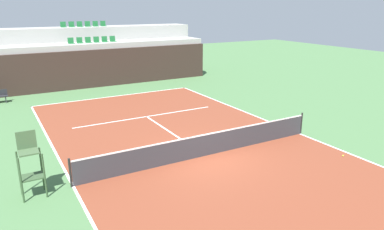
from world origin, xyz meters
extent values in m
plane|color=#477042|center=(0.00, 0.00, 0.00)|extent=(80.00, 80.00, 0.00)
cube|color=brown|center=(0.00, 0.00, 0.01)|extent=(11.00, 24.00, 0.01)
cube|color=white|center=(0.00, 11.95, 0.01)|extent=(11.00, 0.10, 0.00)
cube|color=white|center=(-5.45, 0.00, 0.01)|extent=(0.10, 24.00, 0.00)
cube|color=white|center=(5.45, 0.00, 0.01)|extent=(0.10, 24.00, 0.00)
cube|color=white|center=(0.00, 6.40, 0.01)|extent=(8.26, 0.10, 0.00)
cube|color=white|center=(0.00, 3.20, 0.01)|extent=(0.10, 6.40, 0.00)
cube|color=#33231E|center=(0.00, 15.59, 1.43)|extent=(18.47, 0.30, 2.87)
cube|color=#9E9E99|center=(0.00, 16.94, 1.64)|extent=(18.47, 2.40, 3.28)
cube|color=#9E9E99|center=(0.00, 19.34, 2.19)|extent=(18.47, 2.40, 4.38)
cube|color=#1E6633|center=(-1.65, 16.94, 3.30)|extent=(0.44, 0.44, 0.04)
cube|color=#1E6633|center=(-1.65, 17.14, 3.52)|extent=(0.44, 0.04, 0.40)
cube|color=#1E6633|center=(-0.99, 16.94, 3.30)|extent=(0.44, 0.44, 0.04)
cube|color=#1E6633|center=(-0.99, 17.14, 3.52)|extent=(0.44, 0.04, 0.40)
cube|color=#1E6633|center=(-0.33, 16.94, 3.30)|extent=(0.44, 0.44, 0.04)
cube|color=#1E6633|center=(-0.33, 17.14, 3.52)|extent=(0.44, 0.04, 0.40)
cube|color=#1E6633|center=(0.33, 16.94, 3.30)|extent=(0.44, 0.44, 0.04)
cube|color=#1E6633|center=(0.33, 17.14, 3.52)|extent=(0.44, 0.04, 0.40)
cube|color=#1E6633|center=(0.99, 16.94, 3.30)|extent=(0.44, 0.44, 0.04)
cube|color=#1E6633|center=(0.99, 17.14, 3.52)|extent=(0.44, 0.04, 0.40)
cube|color=#1E6633|center=(1.65, 16.94, 3.30)|extent=(0.44, 0.44, 0.04)
cube|color=#1E6633|center=(1.65, 17.14, 3.52)|extent=(0.44, 0.04, 0.40)
cube|color=#1E6633|center=(-1.65, 19.34, 4.40)|extent=(0.44, 0.44, 0.04)
cube|color=#1E6633|center=(-1.65, 19.54, 4.62)|extent=(0.44, 0.04, 0.40)
cube|color=#1E6633|center=(-0.99, 19.34, 4.40)|extent=(0.44, 0.44, 0.04)
cube|color=#1E6633|center=(-0.99, 19.54, 4.62)|extent=(0.44, 0.04, 0.40)
cube|color=#1E6633|center=(-0.33, 19.34, 4.40)|extent=(0.44, 0.44, 0.04)
cube|color=#1E6633|center=(-0.33, 19.54, 4.62)|extent=(0.44, 0.04, 0.40)
cube|color=#1E6633|center=(0.33, 19.34, 4.40)|extent=(0.44, 0.44, 0.04)
cube|color=#1E6633|center=(0.33, 19.54, 4.62)|extent=(0.44, 0.04, 0.40)
cube|color=#1E6633|center=(0.99, 19.34, 4.40)|extent=(0.44, 0.44, 0.04)
cube|color=#1E6633|center=(0.99, 19.54, 4.62)|extent=(0.44, 0.04, 0.40)
cube|color=#1E6633|center=(1.65, 19.34, 4.40)|extent=(0.44, 0.44, 0.04)
cube|color=#1E6633|center=(1.65, 19.54, 4.62)|extent=(0.44, 0.04, 0.40)
cylinder|color=black|center=(-5.50, 0.00, 0.55)|extent=(0.08, 0.08, 1.07)
cylinder|color=black|center=(5.50, 0.00, 0.55)|extent=(0.08, 0.08, 1.07)
cube|color=#333338|center=(0.00, 0.00, 0.47)|extent=(10.90, 0.02, 0.92)
cube|color=white|center=(0.00, 0.00, 0.96)|extent=(10.90, 0.04, 0.05)
cylinder|color=#334C2D|center=(-7.05, -0.30, 0.78)|extent=(0.06, 0.06, 1.55)
cylinder|color=#334C2D|center=(-6.35, -0.30, 0.78)|extent=(0.06, 0.06, 1.55)
cylinder|color=#334C2D|center=(-7.05, 0.30, 0.78)|extent=(0.06, 0.06, 1.55)
cylinder|color=#334C2D|center=(-6.35, 0.30, 0.78)|extent=(0.06, 0.06, 1.55)
cube|color=#334C2D|center=(-6.70, 0.00, 0.70)|extent=(0.70, 0.60, 0.04)
cube|color=#3F5938|center=(-6.70, 0.00, 1.57)|extent=(0.60, 0.60, 0.05)
cube|color=#3F5938|center=(-6.70, 0.28, 1.90)|extent=(0.60, 0.04, 0.60)
cube|color=#2D2D33|center=(-6.75, 13.78, 0.21)|extent=(0.06, 0.06, 0.42)
cube|color=#2D2D33|center=(-6.75, 14.06, 0.21)|extent=(0.06, 0.06, 0.42)
sphere|color=#CCE033|center=(4.95, -2.92, 0.04)|extent=(0.07, 0.07, 0.07)
camera|label=1|loc=(-7.42, -11.84, 6.06)|focal=33.60mm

